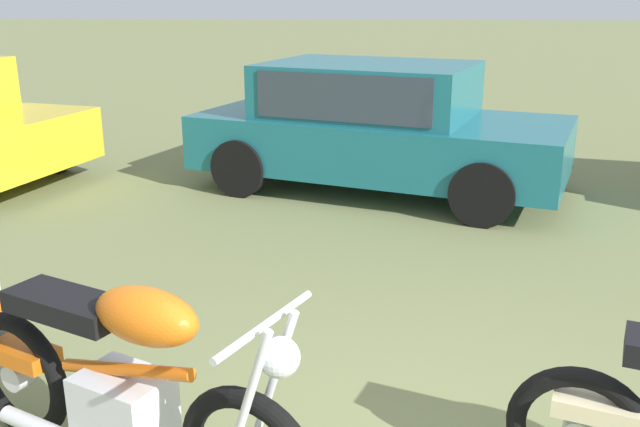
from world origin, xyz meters
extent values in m
torus|color=black|center=(-1.99, 0.68, 0.34)|extent=(0.65, 0.36, 0.67)
cylinder|color=silver|center=(-1.99, 0.68, 0.34)|extent=(0.17, 0.15, 0.14)
cylinder|color=silver|center=(-0.63, 0.16, 0.66)|extent=(0.26, 0.14, 0.72)
cylinder|color=silver|center=(-0.70, -0.01, 0.66)|extent=(0.26, 0.14, 0.72)
cube|color=silver|center=(-1.34, 0.38, 0.38)|extent=(0.49, 0.44, 0.32)
cylinder|color=orange|center=(-1.31, 0.37, 0.58)|extent=(0.72, 0.37, 0.22)
ellipsoid|color=orange|center=(-1.17, 0.31, 0.88)|extent=(0.58, 0.45, 0.24)
cube|color=black|center=(-1.61, 0.50, 0.82)|extent=(0.65, 0.47, 0.10)
cube|color=orange|center=(-1.94, 0.65, 0.48)|extent=(0.40, 0.31, 0.08)
cylinder|color=silver|center=(-0.63, 0.06, 0.98)|extent=(0.29, 0.60, 0.03)
sphere|color=silver|center=(-0.58, 0.03, 0.86)|extent=(0.21, 0.21, 0.16)
cube|color=beige|center=(0.74, 0.44, 0.45)|extent=(0.40, 0.29, 0.08)
cylinder|color=black|center=(-4.28, 6.04, 0.32)|extent=(0.67, 0.36, 0.64)
cube|color=#19606B|center=(-0.19, 5.54, 0.55)|extent=(4.44, 3.03, 0.60)
cube|color=#19606B|center=(-0.34, 5.59, 1.13)|extent=(2.65, 2.28, 0.60)
cube|color=#2D3842|center=(-0.34, 5.59, 1.15)|extent=(2.34, 2.20, 0.48)
cylinder|color=black|center=(1.34, 5.93, 0.32)|extent=(0.68, 0.41, 0.64)
cylinder|color=black|center=(0.80, 4.31, 0.32)|extent=(0.68, 0.41, 0.64)
cylinder|color=black|center=(-1.19, 6.78, 0.32)|extent=(0.68, 0.41, 0.64)
cylinder|color=black|center=(-1.73, 5.16, 0.32)|extent=(0.68, 0.41, 0.64)
camera|label=1|loc=(-0.23, -2.28, 2.16)|focal=39.27mm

